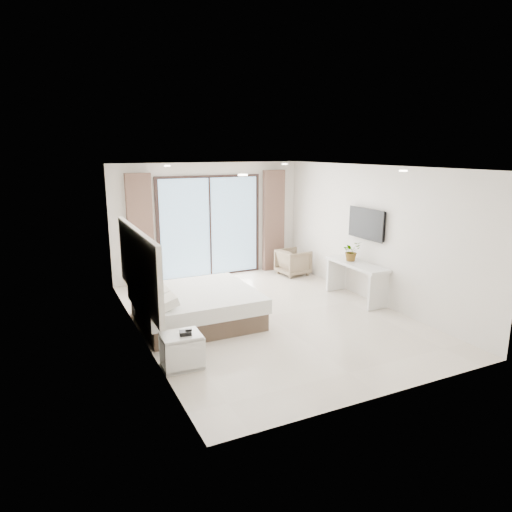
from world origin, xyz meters
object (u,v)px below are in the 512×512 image
object	(u,v)px
bed	(195,306)
nightstand	(181,351)
console_desk	(356,273)
armchair	(293,261)

from	to	relation	value
bed	nightstand	world-z (taller)	bed
console_desk	bed	bearing A→B (deg)	176.67
console_desk	nightstand	bearing A→B (deg)	-161.33
nightstand	armchair	distance (m)	5.26
armchair	bed	bearing A→B (deg)	116.06
bed	console_desk	distance (m)	3.36
bed	console_desk	bearing A→B (deg)	-3.33
bed	console_desk	world-z (taller)	console_desk
bed	armchair	bearing A→B (deg)	32.34
nightstand	armchair	world-z (taller)	armchair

